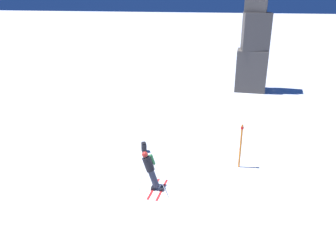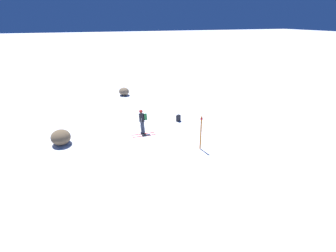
% 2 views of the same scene
% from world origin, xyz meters
% --- Properties ---
extents(ground_plane, '(300.00, 300.00, 0.00)m').
position_xyz_m(ground_plane, '(0.00, 0.00, 0.00)').
color(ground_plane, white).
extents(skier, '(1.30, 1.62, 1.69)m').
position_xyz_m(skier, '(-1.79, 0.04, 0.92)').
color(skier, red).
rests_on(skier, ground).
extents(spare_backpack, '(0.34, 0.37, 0.50)m').
position_xyz_m(spare_backpack, '(-3.05, 3.22, 0.24)').
color(spare_backpack, black).
rests_on(spare_backpack, ground).
extents(exposed_boulder_0, '(1.22, 1.03, 0.79)m').
position_xyz_m(exposed_boulder_0, '(-11.80, 0.81, 0.40)').
color(exposed_boulder_0, '#7A664C').
rests_on(exposed_boulder_0, ground).
extents(exposed_boulder_1, '(1.41, 1.20, 0.92)m').
position_xyz_m(exposed_boulder_1, '(-1.99, -5.21, 0.46)').
color(exposed_boulder_1, brown).
rests_on(exposed_boulder_1, ground).
extents(trail_marker, '(0.13, 0.13, 2.10)m').
position_xyz_m(trail_marker, '(1.69, 2.68, 1.15)').
color(trail_marker, orange).
rests_on(trail_marker, ground).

